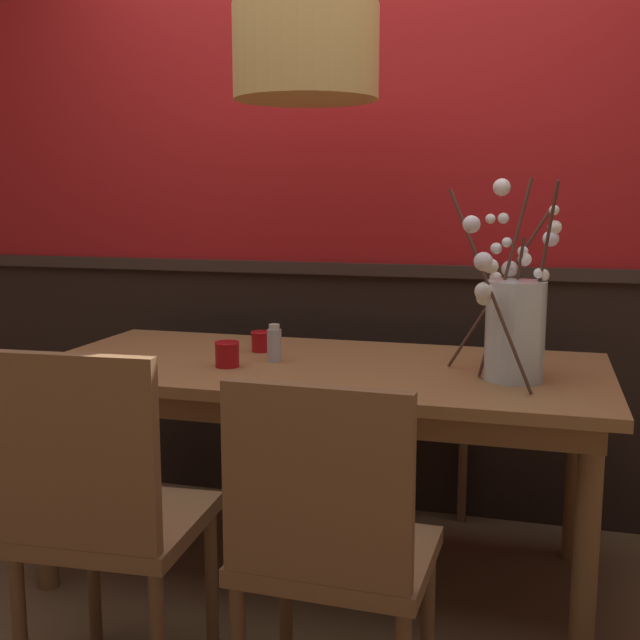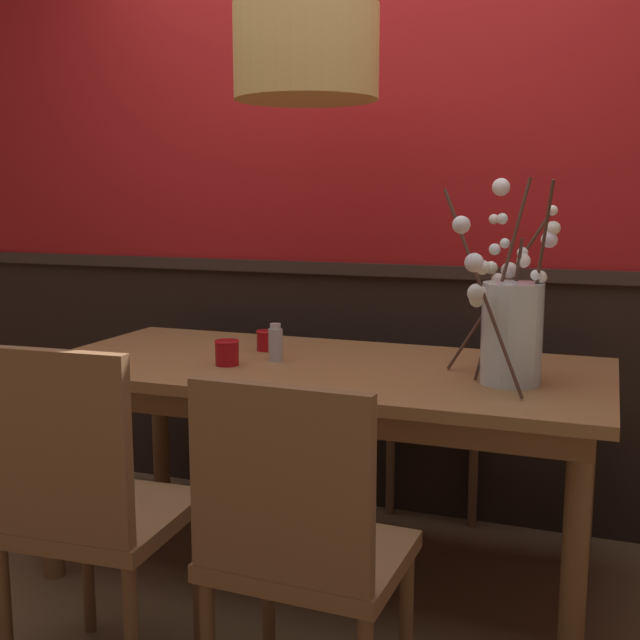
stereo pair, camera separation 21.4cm
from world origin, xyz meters
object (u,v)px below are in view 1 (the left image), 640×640
at_px(chair_far_side_right, 432,383).
at_px(vase_with_blossoms, 513,325).
at_px(chair_near_side_right, 330,541).
at_px(chair_far_side_left, 320,368).
at_px(chair_near_side_left, 103,509).
at_px(candle_holder_nearer_edge, 261,341).
at_px(candle_holder_nearer_center, 227,354).
at_px(pendant_lamp, 306,53).
at_px(condiment_bottle, 274,344).
at_px(dining_table, 320,387).

height_order(chair_far_side_right, vase_with_blossoms, vase_with_blossoms).
relative_size(chair_near_side_right, chair_far_side_left, 0.96).
height_order(chair_near_side_left, candle_holder_nearer_edge, chair_near_side_left).
relative_size(chair_far_side_right, candle_holder_nearer_center, 10.47).
xyz_separation_m(candle_holder_nearer_edge, pendant_lamp, (0.21, -0.14, 0.97)).
height_order(candle_holder_nearer_center, candle_holder_nearer_edge, candle_holder_nearer_center).
xyz_separation_m(chair_far_side_left, candle_holder_nearer_center, (-0.04, -1.00, 0.26)).
relative_size(chair_near_side_left, condiment_bottle, 7.42).
height_order(chair_near_side_right, candle_holder_nearer_edge, chair_near_side_right).
relative_size(chair_far_side_left, condiment_bottle, 7.40).
distance_m(chair_far_side_left, candle_holder_nearer_center, 1.03).
xyz_separation_m(condiment_bottle, pendant_lamp, (0.11, 0.01, 0.95)).
relative_size(chair_far_side_left, pendant_lamp, 0.83).
relative_size(candle_holder_nearer_edge, pendant_lamp, 0.07).
bearing_deg(dining_table, chair_far_side_right, 71.89).
relative_size(chair_near_side_left, candle_holder_nearer_center, 11.28).
height_order(chair_near_side_right, chair_far_side_right, chair_near_side_right).
relative_size(candle_holder_nearer_edge, condiment_bottle, 0.58).
bearing_deg(chair_near_side_left, chair_far_side_right, 70.46).
bearing_deg(candle_holder_nearer_edge, condiment_bottle, -55.15).
relative_size(chair_near_side_right, candle_holder_nearer_center, 10.74).
bearing_deg(pendant_lamp, candle_holder_nearer_edge, 147.38).
height_order(dining_table, chair_far_side_right, chair_far_side_right).
xyz_separation_m(candle_holder_nearer_center, candle_holder_nearer_edge, (0.02, 0.27, -0.00)).
relative_size(dining_table, condiment_bottle, 14.73).
relative_size(candle_holder_nearer_center, pendant_lamp, 0.07).
bearing_deg(chair_far_side_left, candle_holder_nearer_center, -92.07).
bearing_deg(vase_with_blossoms, candle_holder_nearer_center, -175.70).
bearing_deg(vase_with_blossoms, dining_table, 173.94).
relative_size(chair_far_side_left, candle_holder_nearer_edge, 12.69).
bearing_deg(dining_table, chair_near_side_left, -110.91).
xyz_separation_m(chair_far_side_left, pendant_lamp, (0.20, -0.86, 1.22)).
distance_m(chair_far_side_left, vase_with_blossoms, 1.33).
bearing_deg(condiment_bottle, vase_with_blossoms, -4.13).
bearing_deg(candle_holder_nearer_center, chair_far_side_right, 60.24).
distance_m(chair_far_side_left, candle_holder_nearer_edge, 0.77).
relative_size(chair_far_side_right, candle_holder_nearer_edge, 11.81).
distance_m(vase_with_blossoms, pendant_lamp, 1.08).
bearing_deg(pendant_lamp, condiment_bottle, -174.94).
bearing_deg(chair_far_side_left, candle_holder_nearer_edge, -91.39).
relative_size(chair_far_side_left, vase_with_blossoms, 1.55).
distance_m(dining_table, vase_with_blossoms, 0.68).
distance_m(dining_table, candle_holder_nearer_center, 0.34).
bearing_deg(candle_holder_nearer_center, candle_holder_nearer_edge, 86.12).
relative_size(dining_table, chair_near_side_right, 2.09).
height_order(dining_table, vase_with_blossoms, vase_with_blossoms).
bearing_deg(vase_with_blossoms, chair_near_side_left, -140.73).
xyz_separation_m(dining_table, vase_with_blossoms, (0.63, -0.07, 0.25)).
distance_m(chair_far_side_left, pendant_lamp, 1.51).
relative_size(candle_holder_nearer_center, candle_holder_nearer_edge, 1.13).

